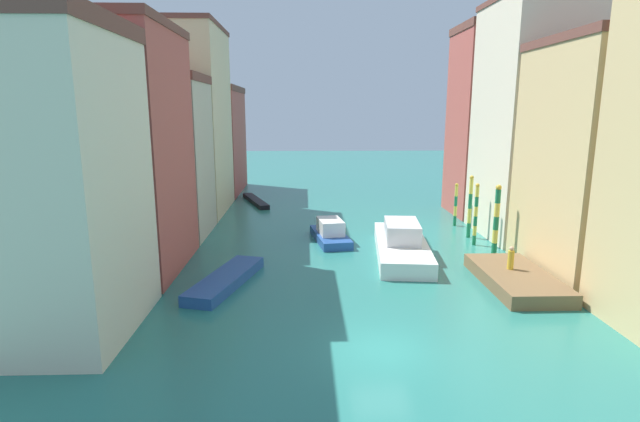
% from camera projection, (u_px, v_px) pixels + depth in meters
% --- Properties ---
extents(ground_plane, '(154.00, 154.00, 0.00)m').
position_uv_depth(ground_plane, '(340.00, 221.00, 44.63)').
color(ground_plane, '#28756B').
extents(building_left_0, '(8.15, 8.11, 13.85)m').
position_uv_depth(building_left_0, '(32.00, 181.00, 21.13)').
color(building_left_0, beige).
rests_on(building_left_0, ground).
extents(building_left_1, '(8.15, 9.58, 15.08)m').
position_uv_depth(building_left_1, '(111.00, 150.00, 29.84)').
color(building_left_1, '#B25147').
rests_on(building_left_1, ground).
extents(building_left_2, '(8.15, 7.27, 12.68)m').
position_uv_depth(building_left_2, '(155.00, 156.00, 38.52)').
color(building_left_2, '#BCB299').
rests_on(building_left_2, ground).
extents(building_left_3, '(8.15, 11.01, 17.78)m').
position_uv_depth(building_left_3, '(182.00, 121.00, 47.14)').
color(building_left_3, beige).
rests_on(building_left_3, ground).
extents(building_left_4, '(8.15, 12.21, 12.70)m').
position_uv_depth(building_left_4, '(207.00, 140.00, 59.36)').
color(building_left_4, '#B25147').
rests_on(building_left_4, ground).
extents(building_right_1, '(8.15, 9.01, 14.17)m').
position_uv_depth(building_right_1, '(610.00, 159.00, 29.15)').
color(building_right_1, '#DBB77A').
rests_on(building_right_1, ground).
extents(building_right_2, '(8.15, 8.95, 18.24)m').
position_uv_depth(building_right_2, '(540.00, 121.00, 37.83)').
color(building_right_2, beige).
rests_on(building_right_2, ground).
extents(building_right_3, '(8.15, 7.17, 17.61)m').
position_uv_depth(building_right_3, '(498.00, 122.00, 46.06)').
color(building_right_3, '#B25147').
rests_on(building_right_3, ground).
extents(waterfront_dock, '(3.64, 7.47, 0.79)m').
position_uv_depth(waterfront_dock, '(516.00, 279.00, 28.22)').
color(waterfront_dock, brown).
rests_on(waterfront_dock, ground).
extents(person_on_dock, '(0.36, 0.36, 1.38)m').
position_uv_depth(person_on_dock, '(511.00, 259.00, 28.54)').
color(person_on_dock, gold).
rests_on(person_on_dock, waterfront_dock).
extents(mooring_pole_0, '(0.39, 0.39, 5.02)m').
position_uv_depth(mooring_pole_0, '(496.00, 220.00, 33.42)').
color(mooring_pole_0, '#197247').
rests_on(mooring_pole_0, ground).
extents(mooring_pole_1, '(0.30, 0.30, 4.68)m').
position_uv_depth(mooring_pole_1, '(476.00, 214.00, 36.20)').
color(mooring_pole_1, '#197247').
rests_on(mooring_pole_1, ground).
extents(mooring_pole_2, '(0.32, 0.32, 4.98)m').
position_uv_depth(mooring_pole_2, '(470.00, 206.00, 38.31)').
color(mooring_pole_2, '#197247').
rests_on(mooring_pole_2, ground).
extents(mooring_pole_3, '(0.30, 0.30, 3.76)m').
position_uv_depth(mooring_pole_3, '(456.00, 204.00, 42.35)').
color(mooring_pole_3, '#197247').
rests_on(mooring_pole_3, ground).
extents(vaporetto_white, '(4.50, 11.04, 2.39)m').
position_uv_depth(vaporetto_white, '(401.00, 244.00, 33.96)').
color(vaporetto_white, white).
rests_on(vaporetto_white, ground).
extents(gondola_black, '(3.63, 8.05, 0.46)m').
position_uv_depth(gondola_black, '(256.00, 201.00, 53.06)').
color(gondola_black, black).
rests_on(gondola_black, ground).
extents(motorboat_0, '(3.82, 7.65, 0.63)m').
position_uv_depth(motorboat_0, '(226.00, 280.00, 28.29)').
color(motorboat_0, '#234C93').
rests_on(motorboat_0, ground).
extents(motorboat_1, '(3.09, 6.15, 1.71)m').
position_uv_depth(motorboat_1, '(330.00, 233.00, 37.64)').
color(motorboat_1, '#234C93').
rests_on(motorboat_1, ground).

